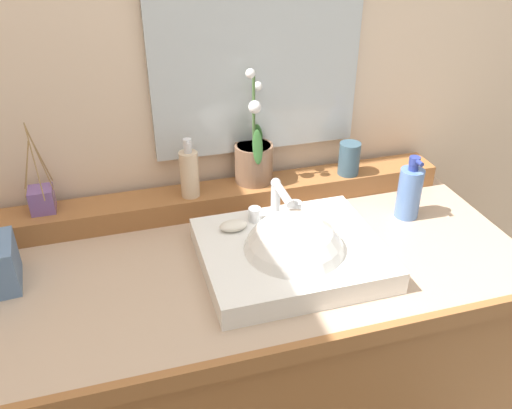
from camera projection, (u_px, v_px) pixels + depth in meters
name	position (u px, v px, depth m)	size (l,w,h in m)	color
wall_back	(191.00, 17.00, 1.41)	(3.09, 0.20, 2.63)	beige
vanity_cabinet	(237.00, 375.00, 1.53)	(1.44, 0.64, 0.83)	#945D32
back_ledge	(212.00, 199.00, 1.51)	(1.36, 0.11, 0.06)	#945D32
sink_basin	(292.00, 258.00, 1.28)	(0.43, 0.36, 0.28)	white
soap_bar	(233.00, 226.00, 1.32)	(0.07, 0.04, 0.02)	silver
potted_plant	(254.00, 158.00, 1.50)	(0.11, 0.12, 0.33)	brown
soap_dispenser	(189.00, 173.00, 1.43)	(0.05, 0.05, 0.17)	beige
tumbler_cup	(349.00, 159.00, 1.55)	(0.06, 0.06, 0.10)	#365161
reed_diffuser	(42.00, 198.00, 1.38)	(0.07, 0.11, 0.25)	#745294
lotion_bottle	(409.00, 192.00, 1.45)	(0.06, 0.07, 0.18)	#5579B7
mirror	(257.00, 57.00, 1.40)	(0.57, 0.02, 0.52)	silver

